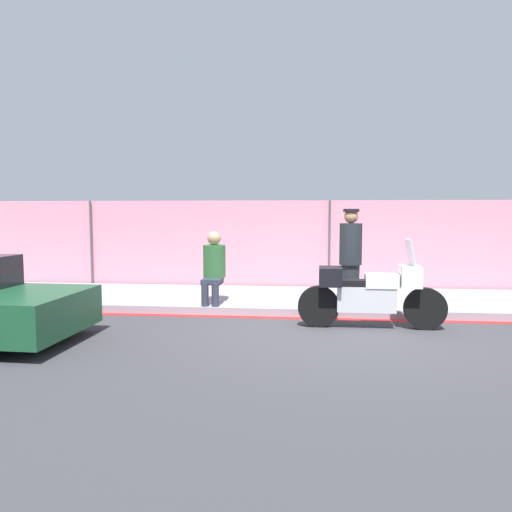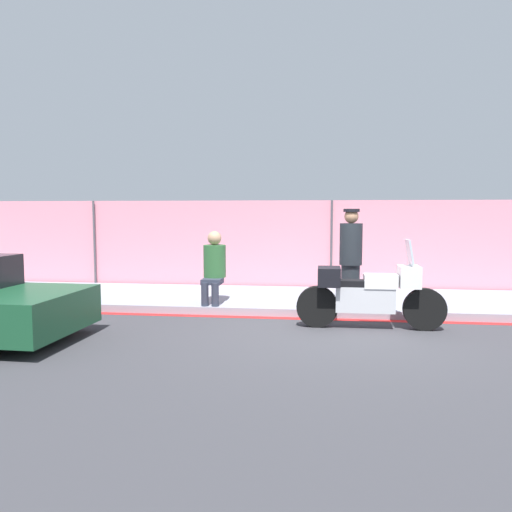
{
  "view_description": "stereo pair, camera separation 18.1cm",
  "coord_description": "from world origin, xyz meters",
  "views": [
    {
      "loc": [
        -0.47,
        -7.78,
        1.88
      ],
      "look_at": [
        -1.44,
        1.41,
        1.05
      ],
      "focal_mm": 35.0,
      "sensor_mm": 36.0,
      "label": 1
    },
    {
      "loc": [
        -0.29,
        -7.76,
        1.88
      ],
      "look_at": [
        -1.44,
        1.41,
        1.05
      ],
      "focal_mm": 35.0,
      "sensor_mm": 36.0,
      "label": 2
    }
  ],
  "objects": [
    {
      "name": "storefront_fence",
      "position": [
        -0.0,
        3.83,
        1.07
      ],
      "size": [
        40.21,
        0.17,
        2.14
      ],
      "color": "pink",
      "rests_on": "ground_plane"
    },
    {
      "name": "sidewalk",
      "position": [
        0.0,
        2.37,
        0.07
      ],
      "size": [
        42.32,
        2.74,
        0.14
      ],
      "color": "#8E93A3",
      "rests_on": "ground_plane"
    },
    {
      "name": "motorcycle",
      "position": [
        0.52,
        0.31,
        0.58
      ],
      "size": [
        2.36,
        0.51,
        1.44
      ],
      "rotation": [
        0.0,
        0.0,
        -0.01
      ],
      "color": "black",
      "rests_on": "ground_plane"
    },
    {
      "name": "officer_standing",
      "position": [
        0.3,
        1.51,
        1.05
      ],
      "size": [
        0.41,
        0.41,
        1.79
      ],
      "color": "#1E2328",
      "rests_on": "sidewalk"
    },
    {
      "name": "ground_plane",
      "position": [
        0.0,
        0.0,
        0.0
      ],
      "size": [
        120.0,
        120.0,
        0.0
      ],
      "primitive_type": "plane",
      "color": "#38383D"
    },
    {
      "name": "person_seated_on_curb",
      "position": [
        -2.26,
        1.48,
        0.89
      ],
      "size": [
        0.43,
        0.72,
        1.36
      ],
      "color": "#2D3342",
      "rests_on": "sidewalk"
    },
    {
      "name": "curb_paint_stripe",
      "position": [
        0.0,
        0.91,
        0.0
      ],
      "size": [
        42.32,
        0.18,
        0.01
      ],
      "color": "red",
      "rests_on": "ground_plane"
    }
  ]
}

